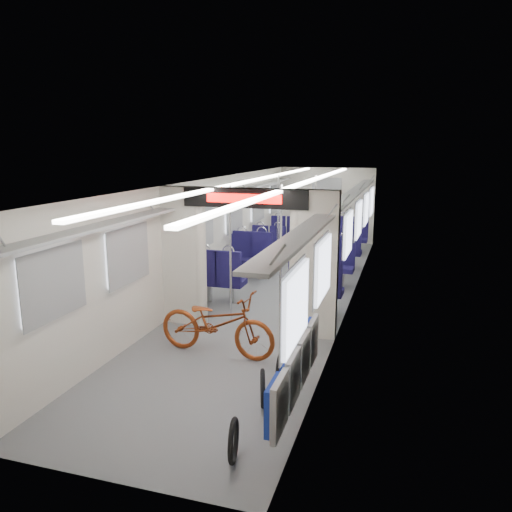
{
  "coord_description": "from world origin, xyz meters",
  "views": [
    {
      "loc": [
        2.4,
        -9.36,
        2.93
      ],
      "look_at": [
        0.06,
        -1.69,
        1.16
      ],
      "focal_mm": 35.0,
      "sensor_mm": 36.0,
      "label": 1
    }
  ],
  "objects_px": {
    "stanchion_near_right": "(281,252)",
    "stanchion_far_right": "(314,227)",
    "bike_hoop_b": "(263,390)",
    "seat_bay_near_left": "(236,262)",
    "flip_bench": "(296,368)",
    "seat_bay_near_right": "(325,271)",
    "bicycle": "(217,323)",
    "stanchion_near_left": "(231,254)",
    "seat_bay_far_left": "(278,236)",
    "bike_hoop_c": "(281,368)",
    "seat_bay_far_right": "(346,239)",
    "bike_hoop_a": "(234,443)",
    "stanchion_far_left": "(278,226)"
  },
  "relations": [
    {
      "from": "stanchion_near_right",
      "to": "stanchion_far_right",
      "type": "distance_m",
      "value": 2.88
    },
    {
      "from": "bike_hoop_b",
      "to": "seat_bay_near_left",
      "type": "distance_m",
      "value": 4.88
    },
    {
      "from": "flip_bench",
      "to": "seat_bay_near_right",
      "type": "distance_m",
      "value": 4.5
    },
    {
      "from": "bicycle",
      "to": "stanchion_near_left",
      "type": "height_order",
      "value": "stanchion_near_left"
    },
    {
      "from": "seat_bay_far_left",
      "to": "seat_bay_near_right",
      "type": "bearing_deg",
      "value": -62.67
    },
    {
      "from": "flip_bench",
      "to": "seat_bay_far_left",
      "type": "height_order",
      "value": "seat_bay_far_left"
    },
    {
      "from": "bicycle",
      "to": "bike_hoop_b",
      "type": "relative_size",
      "value": 3.95
    },
    {
      "from": "seat_bay_near_left",
      "to": "seat_bay_near_right",
      "type": "xyz_separation_m",
      "value": [
        1.87,
        -0.12,
        -0.01
      ]
    },
    {
      "from": "bike_hoop_c",
      "to": "seat_bay_far_right",
      "type": "distance_m",
      "value": 7.25
    },
    {
      "from": "stanchion_far_right",
      "to": "seat_bay_far_right",
      "type": "bearing_deg",
      "value": 74.22
    },
    {
      "from": "seat_bay_far_left",
      "to": "stanchion_far_right",
      "type": "bearing_deg",
      "value": -55.5
    },
    {
      "from": "seat_bay_near_left",
      "to": "seat_bay_far_right",
      "type": "height_order",
      "value": "seat_bay_near_left"
    },
    {
      "from": "bike_hoop_c",
      "to": "stanchion_far_right",
      "type": "height_order",
      "value": "stanchion_far_right"
    },
    {
      "from": "stanchion_near_right",
      "to": "bike_hoop_b",
      "type": "bearing_deg",
      "value": -79.32
    },
    {
      "from": "flip_bench",
      "to": "stanchion_far_right",
      "type": "distance_m",
      "value": 6.24
    },
    {
      "from": "bike_hoop_c",
      "to": "seat_bay_far_left",
      "type": "bearing_deg",
      "value": 104.8
    },
    {
      "from": "bike_hoop_c",
      "to": "seat_bay_near_left",
      "type": "xyz_separation_m",
      "value": [
        -1.94,
        3.86,
        0.37
      ]
    },
    {
      "from": "bike_hoop_a",
      "to": "seat_bay_far_left",
      "type": "distance_m",
      "value": 9.26
    },
    {
      "from": "bike_hoop_c",
      "to": "seat_bay_near_right",
      "type": "bearing_deg",
      "value": 91.14
    },
    {
      "from": "seat_bay_far_left",
      "to": "stanchion_near_left",
      "type": "height_order",
      "value": "stanchion_near_left"
    },
    {
      "from": "seat_bay_far_left",
      "to": "stanchion_far_right",
      "type": "height_order",
      "value": "stanchion_far_right"
    },
    {
      "from": "seat_bay_far_right",
      "to": "stanchion_near_left",
      "type": "distance_m",
      "value": 5.36
    },
    {
      "from": "bike_hoop_c",
      "to": "seat_bay_far_right",
      "type": "height_order",
      "value": "seat_bay_far_right"
    },
    {
      "from": "flip_bench",
      "to": "seat_bay_near_left",
      "type": "bearing_deg",
      "value": 116.45
    },
    {
      "from": "bike_hoop_c",
      "to": "stanchion_near_right",
      "type": "distance_m",
      "value": 2.78
    },
    {
      "from": "flip_bench",
      "to": "bike_hoop_c",
      "type": "distance_m",
      "value": 0.9
    },
    {
      "from": "flip_bench",
      "to": "stanchion_far_left",
      "type": "xyz_separation_m",
      "value": [
        -1.75,
        5.99,
        0.57
      ]
    },
    {
      "from": "stanchion_near_left",
      "to": "stanchion_near_right",
      "type": "bearing_deg",
      "value": 30.1
    },
    {
      "from": "seat_bay_near_left",
      "to": "stanchion_near_right",
      "type": "bearing_deg",
      "value": -46.12
    },
    {
      "from": "flip_bench",
      "to": "seat_bay_near_left",
      "type": "relative_size",
      "value": 0.93
    },
    {
      "from": "bike_hoop_a",
      "to": "stanchion_near_left",
      "type": "relative_size",
      "value": 0.19
    },
    {
      "from": "seat_bay_near_right",
      "to": "stanchion_far_left",
      "type": "distance_m",
      "value": 2.1
    },
    {
      "from": "bike_hoop_c",
      "to": "stanchion_far_right",
      "type": "distance_m",
      "value": 5.51
    },
    {
      "from": "bike_hoop_b",
      "to": "seat_bay_near_left",
      "type": "height_order",
      "value": "seat_bay_near_left"
    },
    {
      "from": "stanchion_near_right",
      "to": "flip_bench",
      "type": "bearing_deg",
      "value": -72.92
    },
    {
      "from": "seat_bay_far_right",
      "to": "stanchion_near_right",
      "type": "relative_size",
      "value": 0.96
    },
    {
      "from": "stanchion_far_left",
      "to": "bike_hoop_c",
      "type": "bearing_deg",
      "value": -74.99
    },
    {
      "from": "seat_bay_near_left",
      "to": "stanchion_far_left",
      "type": "distance_m",
      "value": 1.6
    },
    {
      "from": "seat_bay_near_right",
      "to": "seat_bay_far_right",
      "type": "height_order",
      "value": "seat_bay_near_right"
    },
    {
      "from": "bike_hoop_c",
      "to": "seat_bay_near_left",
      "type": "relative_size",
      "value": 0.19
    },
    {
      "from": "stanchion_near_right",
      "to": "stanchion_far_left",
      "type": "bearing_deg",
      "value": 105.37
    },
    {
      "from": "bike_hoop_b",
      "to": "stanchion_far_left",
      "type": "xyz_separation_m",
      "value": [
        -1.34,
        5.88,
        0.95
      ]
    },
    {
      "from": "stanchion_near_right",
      "to": "stanchion_near_left",
      "type": "bearing_deg",
      "value": -149.9
    },
    {
      "from": "stanchion_near_left",
      "to": "stanchion_far_left",
      "type": "height_order",
      "value": "same"
    },
    {
      "from": "bike_hoop_c",
      "to": "flip_bench",
      "type": "bearing_deg",
      "value": -65.09
    },
    {
      "from": "flip_bench",
      "to": "stanchion_far_right",
      "type": "bearing_deg",
      "value": 98.69
    },
    {
      "from": "flip_bench",
      "to": "stanchion_far_left",
      "type": "bearing_deg",
      "value": 106.3
    },
    {
      "from": "flip_bench",
      "to": "seat_bay_near_right",
      "type": "xyz_separation_m",
      "value": [
        -0.42,
        4.49,
        -0.02
      ]
    },
    {
      "from": "stanchion_far_left",
      "to": "bike_hoop_b",
      "type": "bearing_deg",
      "value": -77.12
    },
    {
      "from": "stanchion_near_left",
      "to": "seat_bay_far_right",
      "type": "bearing_deg",
      "value": 75.4
    }
  ]
}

